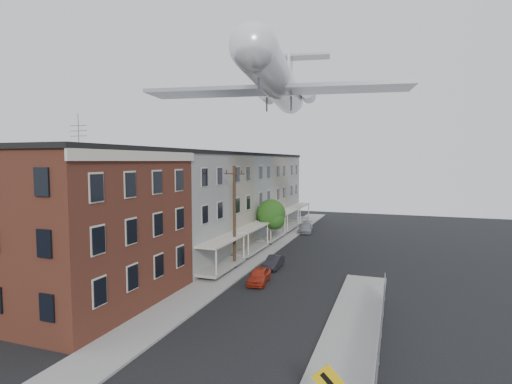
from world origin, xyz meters
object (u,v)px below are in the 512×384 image
utility_pole (234,216)px  car_mid (274,262)px  car_far (306,228)px  airplane (278,83)px  street_tree (272,215)px  car_near (259,276)px

utility_pole → car_mid: 5.39m
car_far → airplane: airplane is taller
car_mid → airplane: size_ratio=0.12×
utility_pole → street_tree: bearing=88.1°
airplane → car_mid: bearing=-78.9°
car_mid → car_far: 18.24m
utility_pole → street_tree: (0.33, 9.92, -1.22)m
car_near → street_tree: bearing=96.8°
utility_pole → street_tree: size_ratio=1.73×
utility_pole → car_far: bearing=84.1°
street_tree → car_near: bearing=-77.0°
airplane → car_near: bearing=-83.9°
street_tree → car_mid: street_tree is taller
car_mid → airplane: airplane is taller
car_near → airplane: bearing=89.8°
utility_pole → car_near: bearing=-43.5°
utility_pole → airplane: bearing=62.6°
car_mid → car_near: bearing=-88.7°
car_mid → utility_pole: bearing=-158.4°
street_tree → car_far: bearing=80.1°
street_tree → car_mid: (2.86, -8.61, -2.91)m
car_near → car_far: bearing=87.2°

